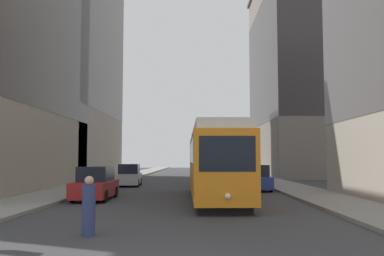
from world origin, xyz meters
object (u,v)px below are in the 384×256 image
parked_car_left_near (96,184)px  parked_car_left_mid (129,176)px  streetcar (215,161)px  transit_bus (235,162)px  pedestrian_crossing_near (89,208)px  parked_car_right_far (255,179)px

parked_car_left_near → parked_car_left_mid: 11.51m
streetcar → transit_bus: bearing=79.5°
streetcar → parked_car_left_mid: (-6.60, 11.44, -1.26)m
parked_car_left_near → parked_car_left_mid: (-0.00, 11.51, -0.00)m
transit_bus → pedestrian_crossing_near: bearing=-104.0°
transit_bus → parked_car_left_mid: bearing=-146.4°
parked_car_right_far → pedestrian_crossing_near: bearing=65.7°
streetcar → parked_car_right_far: bearing=62.7°
streetcar → transit_bus: (2.82, 17.75, -0.15)m
transit_bus → parked_car_left_near: 20.19m
parked_car_right_far → pedestrian_crossing_near: parked_car_right_far is taller
transit_bus → pedestrian_crossing_near: (-7.01, -28.56, -1.14)m
parked_car_left_mid → streetcar: bearing=-63.2°
parked_car_left_mid → pedestrian_crossing_near: (2.41, -22.25, -0.03)m
streetcar → parked_car_left_mid: size_ratio=3.26×
transit_bus → parked_car_right_far: 11.23m
parked_car_left_near → streetcar: bearing=0.2°
transit_bus → parked_car_left_near: bearing=-118.1°
parked_car_left_mid → parked_car_left_near: bearing=-93.2°
streetcar → parked_car_right_far: 7.41m
streetcar → pedestrian_crossing_near: 11.66m
transit_bus → parked_car_left_near: (-9.42, -17.82, -1.10)m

